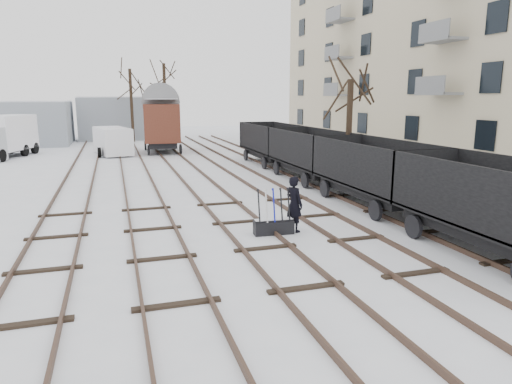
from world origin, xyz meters
TOP-DOWN VIEW (x-y plane):
  - ground at (0.00, 0.00)m, footprint 120.00×120.00m
  - tracks at (-0.00, 13.67)m, footprint 13.90×52.00m
  - apartment_block at (19.95, 14.00)m, footprint 10.12×45.00m
  - shed_left at (-13.00, 36.00)m, footprint 10.00×8.00m
  - shed_right at (-4.00, 40.00)m, footprint 7.00×6.00m
  - ground_frame at (0.73, 1.35)m, footprint 1.32×0.50m
  - worker at (1.48, 1.45)m, footprint 0.67×0.80m
  - freight_wagon_a at (6.00, -2.47)m, footprint 2.61×6.52m
  - freight_wagon_b at (6.00, 3.93)m, footprint 2.61×6.52m
  - freight_wagon_c at (6.00, 10.33)m, footprint 2.61×6.52m
  - freight_wagon_d at (6.00, 16.73)m, footprint 2.61×6.52m
  - box_van_wagon at (-0.31, 25.78)m, footprint 3.39×5.84m
  - lorry at (-11.83, 25.50)m, footprint 3.54×7.12m
  - panel_van at (-4.18, 25.07)m, footprint 3.05×5.13m
  - tree_near at (7.20, 8.40)m, footprint 0.30×0.30m
  - tree_far_left at (-2.18, 35.69)m, footprint 0.30×0.30m
  - tree_far_right at (1.00, 34.40)m, footprint 0.30×0.30m

SIDE VIEW (x-z plane):
  - ground at x=0.00m, z-range 0.00..0.00m
  - tracks at x=0.00m, z-range -0.01..0.16m
  - ground_frame at x=0.73m, z-range -0.46..1.03m
  - worker at x=1.48m, z-range 0.00..1.86m
  - freight_wagon_a at x=6.00m, z-range -0.31..2.35m
  - freight_wagon_b at x=6.00m, z-range -0.31..2.35m
  - freight_wagon_c at x=6.00m, z-range -0.31..2.35m
  - freight_wagon_d at x=6.00m, z-range -0.31..2.35m
  - panel_van at x=-4.18m, z-range 0.04..2.16m
  - lorry at x=-11.83m, z-range 0.05..3.14m
  - shed_left at x=-13.00m, z-range 0.00..4.10m
  - shed_right at x=-4.00m, z-range 0.00..4.50m
  - box_van_wagon at x=-0.31m, z-range 0.36..4.66m
  - tree_near at x=7.20m, z-range 0.00..5.27m
  - tree_far_left at x=-2.18m, z-range 0.00..7.18m
  - tree_far_right at x=1.00m, z-range 0.00..7.68m
  - apartment_block at x=19.95m, z-range 0.00..16.10m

